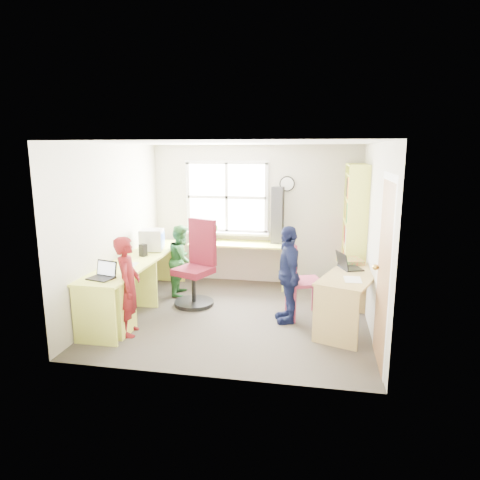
{
  "coord_description": "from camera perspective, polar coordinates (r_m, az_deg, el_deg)",
  "views": [
    {
      "loc": [
        1.08,
        -5.62,
        2.3
      ],
      "look_at": [
        0.0,
        0.25,
        1.05
      ],
      "focal_mm": 32.0,
      "sensor_mm": 36.0,
      "label": 1
    }
  ],
  "objects": [
    {
      "name": "potted_plant",
      "position": [
        7.48,
        -3.54,
        0.98
      ],
      "size": [
        0.17,
        0.14,
        0.29
      ],
      "primitive_type": "imported",
      "rotation": [
        0.0,
        0.0,
        0.06
      ],
      "color": "#2B6D2D",
      "rests_on": "l_desk"
    },
    {
      "name": "cd_tower",
      "position": [
        7.25,
        5.02,
        3.29
      ],
      "size": [
        0.21,
        0.19,
        0.96
      ],
      "rotation": [
        0.0,
        0.0,
        -0.12
      ],
      "color": "black",
      "rests_on": "l_desk"
    },
    {
      "name": "person_red",
      "position": [
        5.58,
        -14.71,
        -5.96
      ],
      "size": [
        0.41,
        0.52,
        1.27
      ],
      "primitive_type": "imported",
      "rotation": [
        0.0,
        0.0,
        1.82
      ],
      "color": "maroon",
      "rests_on": "ground"
    },
    {
      "name": "laptop_right",
      "position": [
        5.94,
        14.09,
        -3.23
      ],
      "size": [
        0.38,
        0.41,
        0.23
      ],
      "rotation": [
        0.0,
        0.0,
        1.94
      ],
      "color": "black",
      "rests_on": "right_desk"
    },
    {
      "name": "paper_a",
      "position": [
        6.11,
        -14.6,
        -3.25
      ],
      "size": [
        0.23,
        0.31,
        0.0
      ],
      "rotation": [
        0.0,
        0.0,
        0.09
      ],
      "color": "silver",
      "rests_on": "l_desk"
    },
    {
      "name": "laptop_left",
      "position": [
        5.58,
        -17.77,
        -4.37
      ],
      "size": [
        0.36,
        0.32,
        0.21
      ],
      "rotation": [
        0.0,
        0.0,
        -0.25
      ],
      "color": "black",
      "rests_on": "l_desk"
    },
    {
      "name": "bookshelf",
      "position": [
        6.95,
        14.93,
        0.66
      ],
      "size": [
        0.3,
        1.02,
        2.1
      ],
      "color": "#F4FF65",
      "rests_on": "ground"
    },
    {
      "name": "l_desk",
      "position": [
        6.13,
        -13.1,
        -6.0
      ],
      "size": [
        2.38,
        2.95,
        0.75
      ],
      "color": "#F4FF65",
      "rests_on": "ground"
    },
    {
      "name": "wooden_chair",
      "position": [
        5.99,
        7.91,
        -4.9
      ],
      "size": [
        0.6,
        0.6,
        1.08
      ],
      "rotation": [
        0.0,
        0.0,
        0.36
      ],
      "color": "#A93854",
      "rests_on": "ground"
    },
    {
      "name": "room",
      "position": [
        5.92,
        -0.16,
        1.28
      ],
      "size": [
        3.64,
        3.44,
        2.44
      ],
      "color": "#403A32",
      "rests_on": "ground"
    },
    {
      "name": "swivel_chair",
      "position": [
        6.51,
        -5.74,
        -3.79
      ],
      "size": [
        0.78,
        0.78,
        1.29
      ],
      "rotation": [
        0.0,
        0.0,
        -0.39
      ],
      "color": "black",
      "rests_on": "ground"
    },
    {
      "name": "speaker_a",
      "position": [
        6.55,
        -12.81,
        -1.33
      ],
      "size": [
        0.12,
        0.12,
        0.18
      ],
      "rotation": [
        0.0,
        0.0,
        -0.33
      ],
      "color": "black",
      "rests_on": "l_desk"
    },
    {
      "name": "crt_monitor",
      "position": [
        6.86,
        -11.67,
        -0.0
      ],
      "size": [
        0.4,
        0.37,
        0.34
      ],
      "rotation": [
        0.0,
        0.0,
        0.18
      ],
      "color": "silver",
      "rests_on": "l_desk"
    },
    {
      "name": "paper_b",
      "position": [
        5.47,
        14.8,
        -5.12
      ],
      "size": [
        0.21,
        0.3,
        0.0
      ],
      "rotation": [
        0.0,
        0.0,
        0.03
      ],
      "color": "silver",
      "rests_on": "right_desk"
    },
    {
      "name": "person_navy",
      "position": [
        5.82,
        6.43,
        -4.55
      ],
      "size": [
        0.51,
        0.84,
        1.33
      ],
      "primitive_type": "imported",
      "rotation": [
        0.0,
        0.0,
        -1.32
      ],
      "color": "#161D46",
      "rests_on": "ground"
    },
    {
      "name": "right_desk",
      "position": [
        5.77,
        14.53,
        -6.37
      ],
      "size": [
        0.99,
        1.41,
        0.74
      ],
      "rotation": [
        0.0,
        0.0,
        -0.34
      ],
      "color": "tan",
      "rests_on": "ground"
    },
    {
      "name": "speaker_b",
      "position": [
        7.14,
        -10.55,
        -0.15
      ],
      "size": [
        0.12,
        0.12,
        0.19
      ],
      "rotation": [
        0.0,
        0.0,
        0.28
      ],
      "color": "black",
      "rests_on": "l_desk"
    },
    {
      "name": "game_box",
      "position": [
        6.23,
        14.46,
        -2.75
      ],
      "size": [
        0.39,
        0.39,
        0.06
      ],
      "rotation": [
        0.0,
        0.0,
        0.26
      ],
      "color": "red",
      "rests_on": "right_desk"
    },
    {
      "name": "person_green",
      "position": [
        6.98,
        -7.75,
        -2.64
      ],
      "size": [
        0.49,
        0.6,
        1.14
      ],
      "primitive_type": "imported",
      "rotation": [
        0.0,
        0.0,
        1.69
      ],
      "color": "#2B6B30",
      "rests_on": "ground"
    }
  ]
}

